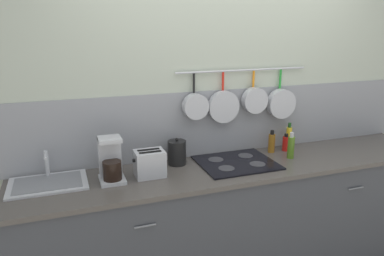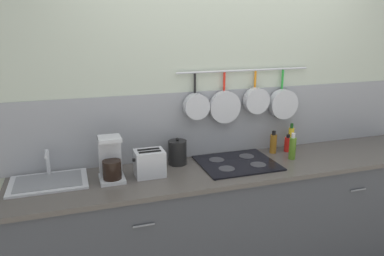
% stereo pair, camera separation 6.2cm
% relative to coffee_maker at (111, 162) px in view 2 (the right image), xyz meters
% --- Properties ---
extents(wall_back, '(7.20, 0.16, 2.60)m').
position_rel_coffee_maker_xyz_m(wall_back, '(0.99, 0.29, 0.23)').
color(wall_back, '#B2BCA8').
rests_on(wall_back, ground_plane).
extents(cabinet_base, '(3.35, 0.60, 0.88)m').
position_rel_coffee_maker_xyz_m(cabinet_base, '(0.99, -0.05, -0.60)').
color(cabinet_base, '#3F4247').
rests_on(cabinet_base, ground_plane).
extents(countertop, '(3.39, 0.62, 0.03)m').
position_rel_coffee_maker_xyz_m(countertop, '(0.99, -0.05, -0.15)').
color(countertop, '#4C4742').
rests_on(countertop, cabinet_base).
extents(sink_basin, '(0.51, 0.35, 0.20)m').
position_rel_coffee_maker_xyz_m(sink_basin, '(-0.42, 0.07, -0.11)').
color(sink_basin, '#B7BABF').
rests_on(sink_basin, countertop).
extents(coffee_maker, '(0.17, 0.20, 0.31)m').
position_rel_coffee_maker_xyz_m(coffee_maker, '(0.00, 0.00, 0.00)').
color(coffee_maker, '#B7BABF').
rests_on(coffee_maker, countertop).
extents(toaster, '(0.22, 0.16, 0.19)m').
position_rel_coffee_maker_xyz_m(toaster, '(0.27, -0.02, -0.03)').
color(toaster, '#B7BABF').
rests_on(toaster, countertop).
extents(kettle, '(0.14, 0.14, 0.21)m').
position_rel_coffee_maker_xyz_m(kettle, '(0.52, 0.14, -0.03)').
color(kettle, black).
rests_on(kettle, countertop).
extents(cooktop, '(0.58, 0.49, 0.01)m').
position_rel_coffee_maker_xyz_m(cooktop, '(0.95, -0.01, -0.12)').
color(cooktop, black).
rests_on(cooktop, countertop).
extents(bottle_cooking_wine, '(0.06, 0.06, 0.19)m').
position_rel_coffee_maker_xyz_m(bottle_cooking_wine, '(1.35, 0.13, -0.04)').
color(bottle_cooking_wine, '#8C5919').
rests_on(bottle_cooking_wine, countertop).
extents(bottle_hot_sauce, '(0.05, 0.05, 0.21)m').
position_rel_coffee_maker_xyz_m(bottle_hot_sauce, '(1.42, -0.05, -0.03)').
color(bottle_hot_sauce, '#4C721E').
rests_on(bottle_hot_sauce, countertop).
extents(bottle_dish_soap, '(0.06, 0.06, 0.15)m').
position_rel_coffee_maker_xyz_m(bottle_dish_soap, '(1.48, 0.13, -0.06)').
color(bottle_dish_soap, red).
rests_on(bottle_dish_soap, countertop).
extents(bottle_vinegar, '(0.05, 0.05, 0.22)m').
position_rel_coffee_maker_xyz_m(bottle_vinegar, '(1.55, 0.18, -0.03)').
color(bottle_vinegar, yellow).
rests_on(bottle_vinegar, countertop).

